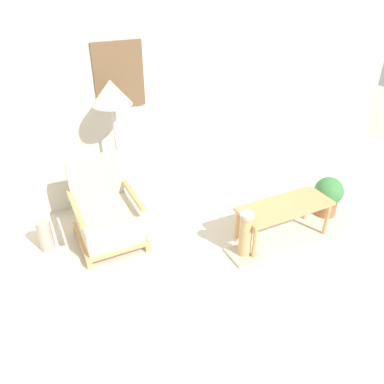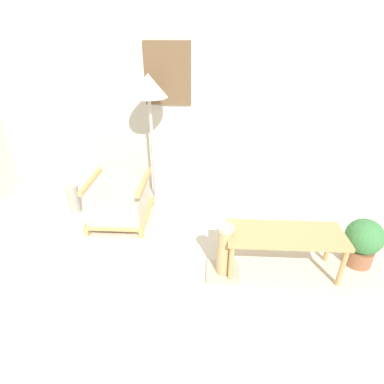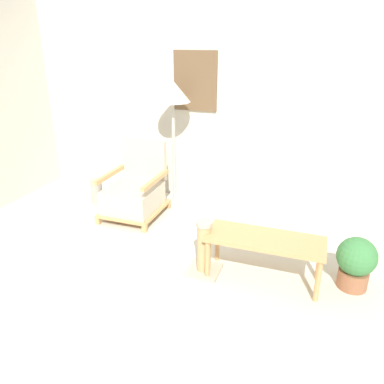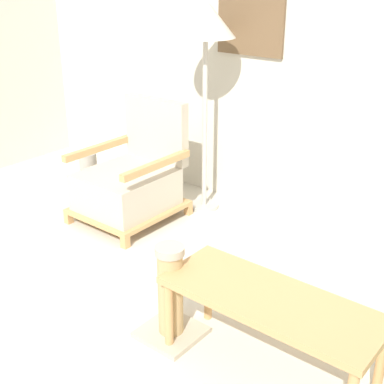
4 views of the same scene
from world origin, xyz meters
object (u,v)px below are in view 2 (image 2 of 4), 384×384
(scratching_post, at_px, (224,255))
(vase, at_px, (74,199))
(floor_lamp, at_px, (149,91))
(armchair, at_px, (121,196))
(potted_plant, at_px, (363,241))
(coffee_table, at_px, (285,238))

(scratching_post, bearing_deg, vase, 150.66)
(floor_lamp, bearing_deg, armchair, -123.18)
(potted_plant, bearing_deg, scratching_post, -170.26)
(floor_lamp, xyz_separation_m, coffee_table, (1.39, -1.31, -1.02))
(armchair, height_order, potted_plant, armchair)
(potted_plant, relative_size, scratching_post, 0.90)
(floor_lamp, distance_m, coffee_table, 2.17)
(armchair, bearing_deg, floor_lamp, 56.82)
(coffee_table, height_order, vase, coffee_table)
(potted_plant, bearing_deg, armchair, 164.81)
(potted_plant, bearing_deg, coffee_table, -169.34)
(armchair, height_order, scratching_post, armchair)
(armchair, relative_size, scratching_post, 1.66)
(coffee_table, bearing_deg, armchair, 154.42)
(armchair, height_order, floor_lamp, floor_lamp)
(floor_lamp, relative_size, vase, 4.50)
(armchair, relative_size, vase, 2.50)
(vase, xyz_separation_m, scratching_post, (1.81, -1.02, 0.04))
(coffee_table, bearing_deg, potted_plant, 10.66)
(vase, height_order, scratching_post, scratching_post)
(armchair, height_order, vase, armchair)
(vase, distance_m, potted_plant, 3.22)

